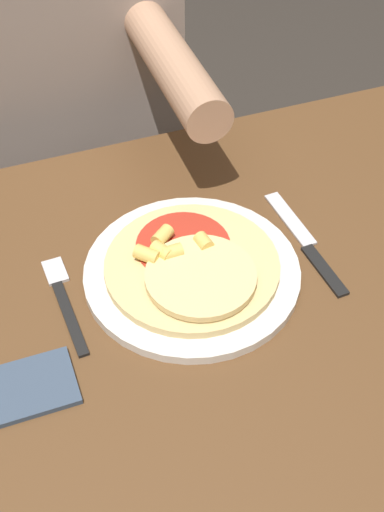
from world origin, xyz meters
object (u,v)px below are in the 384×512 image
at_px(dining_table, 177,352).
at_px(person_diner, 80,98).
at_px(plate, 192,273).
at_px(fork, 64,298).
at_px(knife, 306,243).
at_px(pizza, 192,267).

relative_size(dining_table, person_diner, 1.03).
xyz_separation_m(plate, fork, (-0.17, 0.02, -0.00)).
height_order(plate, fork, plate).
bearing_deg(plate, knife, 0.53).
bearing_deg(person_diner, pizza, -86.97).
bearing_deg(dining_table, pizza, 40.42).
distance_m(dining_table, knife, 0.24).
xyz_separation_m(dining_table, pizza, (0.03, 0.03, 0.14)).
bearing_deg(fork, plate, -6.28).
bearing_deg(person_diner, plate, -86.79).
height_order(pizza, fork, pizza).
height_order(dining_table, person_diner, person_diner).
height_order(pizza, person_diner, person_diner).
xyz_separation_m(dining_table, plate, (0.03, 0.03, 0.12)).
xyz_separation_m(dining_table, knife, (0.21, 0.03, 0.12)).
height_order(fork, knife, same).
xyz_separation_m(dining_table, person_diner, (0.00, 0.57, 0.08)).
height_order(dining_table, knife, knife).
xyz_separation_m(plate, person_diner, (-0.03, 0.53, -0.05)).
height_order(plate, person_diner, person_diner).
bearing_deg(dining_table, person_diner, 89.52).
relative_size(plate, fork, 1.68).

